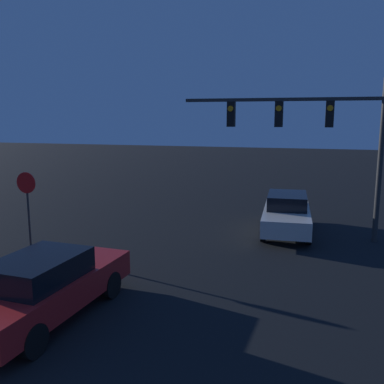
% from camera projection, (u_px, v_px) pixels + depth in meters
% --- Properties ---
extents(car_near, '(1.92, 4.54, 1.44)m').
position_uv_depth(car_near, '(45.00, 286.00, 9.10)').
color(car_near, '#B21E1E').
rests_on(car_near, ground_plane).
extents(car_far, '(1.90, 4.53, 1.44)m').
position_uv_depth(car_far, '(287.00, 213.00, 16.00)').
color(car_far, beige).
rests_on(car_far, ground_plane).
extents(traffic_signal_mast, '(6.95, 0.30, 5.56)m').
position_uv_depth(traffic_signal_mast, '(315.00, 128.00, 14.85)').
color(traffic_signal_mast, '#2D2D2D').
rests_on(traffic_signal_mast, ground_plane).
extents(stop_sign, '(0.67, 0.07, 2.58)m').
position_uv_depth(stop_sign, '(27.00, 197.00, 13.55)').
color(stop_sign, '#2D2D2D').
rests_on(stop_sign, ground_plane).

